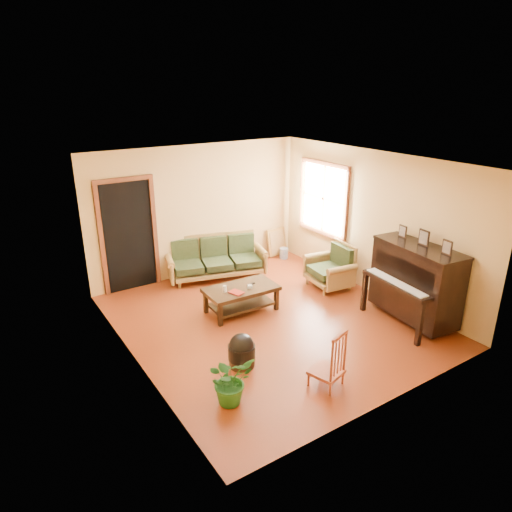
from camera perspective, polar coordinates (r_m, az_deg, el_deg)
floor at (r=7.63m, az=1.73°, el=-7.99°), size 5.00×5.00×0.00m
doorway at (r=8.72m, az=-15.61°, el=2.32°), size 1.08×0.16×2.05m
window at (r=9.34m, az=8.47°, el=7.12°), size 0.12×1.36×1.46m
sofa at (r=9.10m, az=-4.95°, el=-0.27°), size 2.08×1.30×0.83m
coffee_table at (r=7.81m, az=-1.86°, el=-5.43°), size 1.24×0.70×0.44m
armchair at (r=8.76m, az=9.15°, el=-1.25°), size 0.90×0.94×0.85m
piano at (r=7.78m, az=19.29°, el=-3.31°), size 1.03×1.56×1.30m
footstool at (r=6.42m, az=-1.81°, el=-12.16°), size 0.50×0.50×0.36m
red_chair at (r=6.00m, az=8.87°, el=-12.50°), size 0.48×0.50×0.80m
leaning_frame at (r=10.28m, az=2.58°, el=1.79°), size 0.50×0.15×0.66m
ceramic_crock at (r=10.20m, az=3.50°, el=0.35°), size 0.25×0.25×0.24m
potted_plant at (r=5.72m, az=-3.23°, el=-15.25°), size 0.61×0.55×0.62m
book at (r=7.45m, az=-2.92°, el=-4.82°), size 0.24×0.28×0.02m
candle at (r=7.56m, az=-3.93°, el=-4.11°), size 0.08×0.08×0.11m
glass_jar at (r=7.68m, az=-0.77°, el=-3.84°), size 0.09×0.09×0.06m
remote at (r=7.82m, az=-0.65°, el=-3.53°), size 0.17×0.08×0.02m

